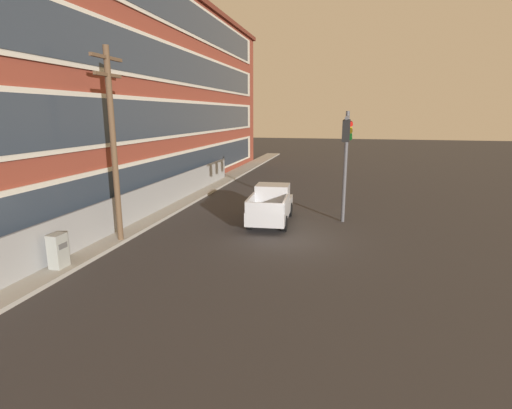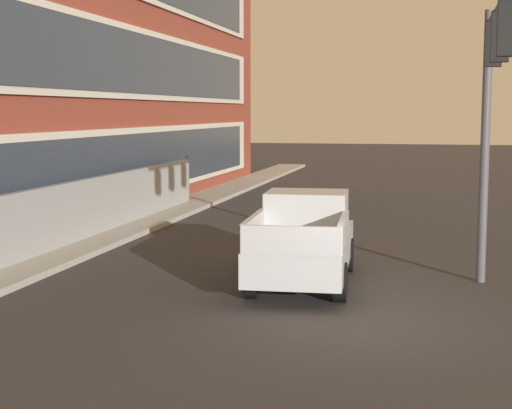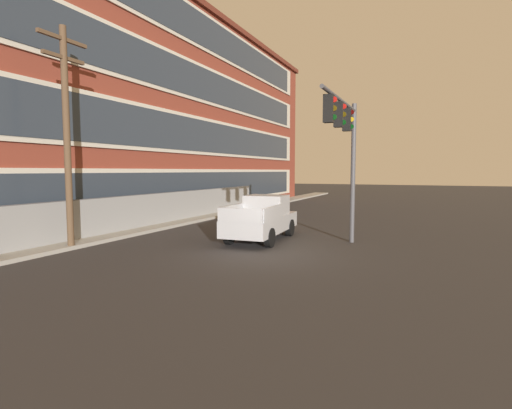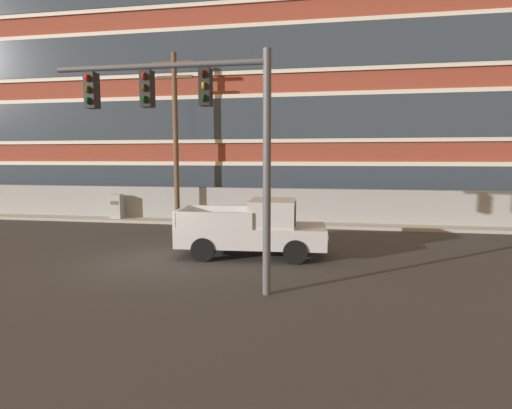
% 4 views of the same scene
% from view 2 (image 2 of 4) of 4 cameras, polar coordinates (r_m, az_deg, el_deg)
% --- Properties ---
extents(ground_plane, '(160.00, 160.00, 0.00)m').
position_cam_2_polar(ground_plane, '(14.44, 7.35, -8.58)').
color(ground_plane, '#333030').
extents(traffic_signal_mast, '(5.57, 0.43, 6.00)m').
position_cam_2_polar(traffic_signal_mast, '(16.26, 16.87, 8.52)').
color(traffic_signal_mast, '#4C4C51').
rests_on(traffic_signal_mast, ground).
extents(pickup_truck_silver, '(5.25, 2.30, 2.00)m').
position_cam_2_polar(pickup_truck_silver, '(17.48, 3.51, -2.67)').
color(pickup_truck_silver, '#B2B5BA').
rests_on(pickup_truck_silver, ground).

